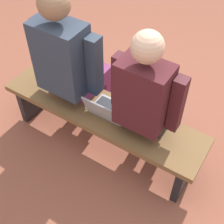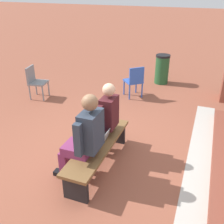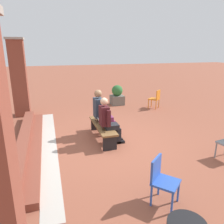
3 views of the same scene
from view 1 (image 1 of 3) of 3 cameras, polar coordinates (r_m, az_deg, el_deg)
name	(u,v)px [view 1 (image 1 of 3)]	position (r m, az deg, el deg)	size (l,w,h in m)	color
ground_plane	(139,149)	(2.90, 4.96, -6.71)	(60.00, 60.00, 0.00)	brown
bench	(102,118)	(2.66, -1.87, -1.05)	(1.80, 0.44, 0.45)	brown
person_student	(148,99)	(2.31, 6.68, 2.33)	(0.54, 0.69, 1.35)	#232328
person_adult	(72,63)	(2.57, -7.27, 8.88)	(0.60, 0.75, 1.44)	#7F2D5B
laptop	(107,110)	(2.52, -0.83, 0.40)	(0.32, 0.29, 0.21)	#9EA0A5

